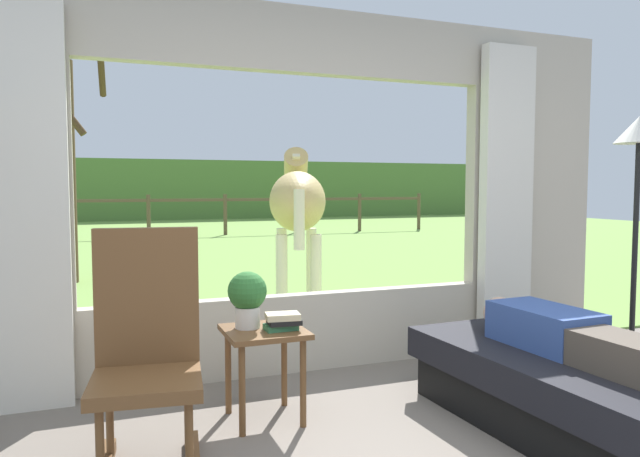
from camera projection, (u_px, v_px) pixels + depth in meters
back_wall_with_window at (297, 196)px, 4.15m from camera, size 5.20×0.12×2.55m
curtain_panel_left at (28, 206)px, 3.42m from camera, size 0.44×0.10×2.40m
curtain_panel_right at (506, 201)px, 4.63m from camera, size 0.44×0.10×2.40m
outdoor_pasture_lawn at (153, 241)px, 14.38m from camera, size 36.00×21.68×0.02m
distant_hill_ridge at (128, 190)px, 23.46m from camera, size 36.00×2.00×2.40m
recliner_sofa at (562, 389)px, 3.19m from camera, size 0.97×1.73×0.42m
reclining_person at (571, 336)px, 3.12m from camera, size 0.36×1.43×0.22m
rocking_chair at (147, 353)px, 2.72m from camera, size 0.55×0.73×1.12m
side_table at (264, 345)px, 3.30m from camera, size 0.44×0.44×0.52m
potted_plant at (247, 296)px, 3.31m from camera, size 0.22×0.22×0.32m
book_stack at (283, 321)px, 3.27m from camera, size 0.20×0.15×0.10m
floor_lamp_right at (638, 168)px, 3.95m from camera, size 0.32×0.32×1.79m
horse at (297, 203)px, 5.99m from camera, size 0.91×1.81×1.73m
pasture_tree at (62, 161)px, 7.87m from camera, size 1.38×1.44×3.68m
pasture_fence_line at (148, 209)px, 15.21m from camera, size 16.10×0.10×1.10m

